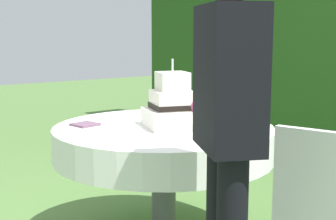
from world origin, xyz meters
TOP-DOWN VIEW (x-y plane):
  - cake_table at (0.00, 0.00)m, footprint 1.31×1.31m
  - wedding_cake at (0.07, 0.02)m, footprint 0.39×0.39m
  - serving_plate_near at (0.11, 0.49)m, footprint 0.13×0.13m
  - serving_plate_far at (-0.11, -0.44)m, footprint 0.10×0.10m
  - serving_plate_left at (0.03, 0.34)m, footprint 0.11×0.11m
  - serving_plate_right at (-0.17, 0.39)m, footprint 0.11×0.11m
  - napkin_stack at (-0.29, -0.37)m, footprint 0.16×0.16m
  - garden_chair at (1.03, 0.14)m, footprint 0.50×0.50m
  - standing_person at (0.94, -0.39)m, footprint 0.41×0.34m

SIDE VIEW (x-z plane):
  - garden_chair at x=1.03m, z-range 0.10..0.99m
  - cake_table at x=0.00m, z-range 0.27..1.02m
  - serving_plate_near at x=0.11m, z-range 0.75..0.76m
  - serving_plate_far at x=-0.11m, z-range 0.75..0.76m
  - serving_plate_left at x=0.03m, z-range 0.75..0.76m
  - serving_plate_right at x=-0.17m, z-range 0.75..0.76m
  - napkin_stack at x=-0.29m, z-range 0.75..0.76m
  - wedding_cake at x=0.07m, z-range 0.67..1.07m
  - standing_person at x=0.94m, z-range 0.13..1.73m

